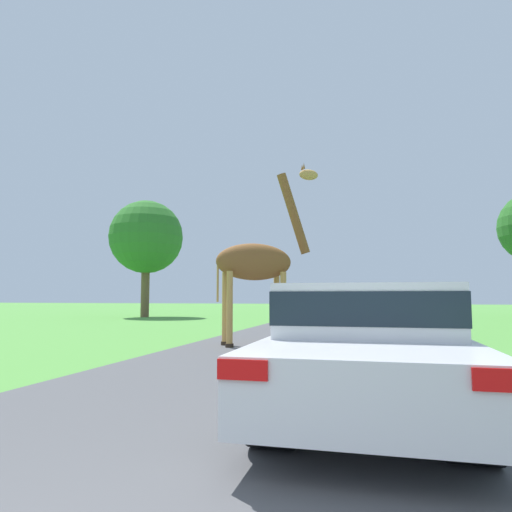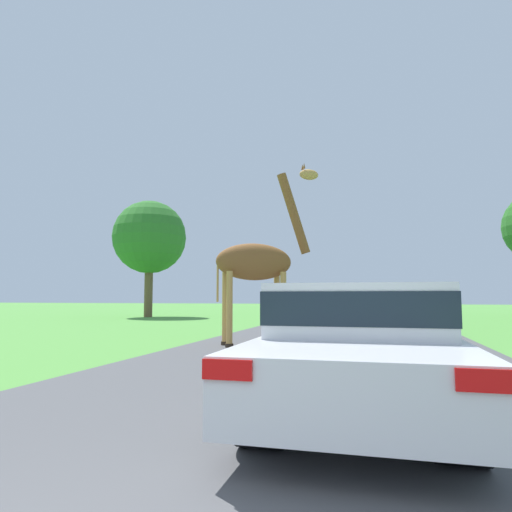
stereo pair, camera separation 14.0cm
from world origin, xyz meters
TOP-DOWN VIEW (x-y plane):
  - road at (0.00, 30.00)m, footprint 7.73×120.00m
  - giraffe_near_road at (-1.91, 10.91)m, footprint 2.76×1.85m
  - car_lead_maroon at (0.94, 4.35)m, footprint 1.97×4.63m
  - car_queue_right at (0.79, 28.79)m, footprint 1.72×4.26m
  - car_queue_left at (1.86, 20.50)m, footprint 1.89×4.78m
  - car_far_ahead at (0.88, 13.99)m, footprint 1.90×4.30m
  - tree_far_right at (-12.88, 25.46)m, footprint 4.67×4.67m

SIDE VIEW (x-z plane):
  - road at x=0.00m, z-range 0.00..0.00m
  - car_queue_right at x=0.79m, z-range 0.05..1.29m
  - car_far_ahead at x=0.88m, z-range 0.06..1.35m
  - car_queue_left at x=1.86m, z-range 0.06..1.41m
  - car_lead_maroon at x=0.94m, z-range 0.06..1.48m
  - giraffe_near_road at x=-1.91m, z-range -0.29..4.75m
  - tree_far_right at x=-12.88m, z-range 1.35..8.79m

